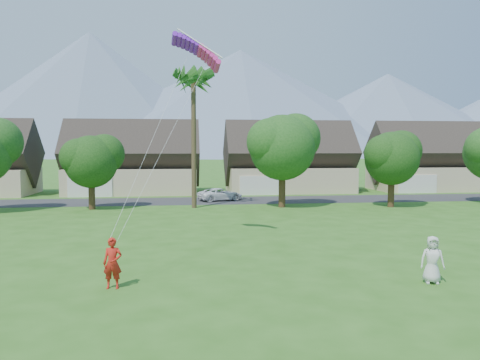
{
  "coord_description": "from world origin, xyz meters",
  "views": [
    {
      "loc": [
        -2.82,
        -13.81,
        5.48
      ],
      "look_at": [
        0.0,
        10.0,
        3.8
      ],
      "focal_mm": 35.0,
      "sensor_mm": 36.0,
      "label": 1
    }
  ],
  "objects": [
    {
      "name": "parked_car",
      "position": [
        0.79,
        34.0,
        0.64
      ],
      "size": [
        5.08,
        3.67,
        1.28
      ],
      "primitive_type": "imported",
      "rotation": [
        0.0,
        0.0,
        1.94
      ],
      "color": "white",
      "rests_on": "ground"
    },
    {
      "name": "houses_row",
      "position": [
        0.49,
        42.99,
        3.44
      ],
      "size": [
        72.75,
        8.19,
        8.86
      ],
      "color": "beige",
      "rests_on": "ground"
    },
    {
      "name": "ground",
      "position": [
        0.0,
        0.0,
        0.0
      ],
      "size": [
        500.0,
        500.0,
        0.0
      ],
      "primitive_type": "plane",
      "color": "#2D6019",
      "rests_on": "ground"
    },
    {
      "name": "fan_palm",
      "position": [
        -2.0,
        28.5,
        11.8
      ],
      "size": [
        3.0,
        3.0,
        13.8
      ],
      "color": "#4C3D26",
      "rests_on": "ground"
    },
    {
      "name": "mountain_ridge",
      "position": [
        10.4,
        260.0,
        29.07
      ],
      "size": [
        540.0,
        240.0,
        70.0
      ],
      "color": "slate",
      "rests_on": "ground"
    },
    {
      "name": "watcher",
      "position": [
        7.07,
        3.71,
        0.96
      ],
      "size": [
        1.06,
        0.84,
        1.91
      ],
      "primitive_type": "imported",
      "rotation": [
        0.0,
        0.0,
        -0.27
      ],
      "color": "silver",
      "rests_on": "ground"
    },
    {
      "name": "kite_flyer",
      "position": [
        -5.63,
        4.49,
        0.99
      ],
      "size": [
        0.76,
        0.53,
        1.99
      ],
      "primitive_type": "imported",
      "rotation": [
        0.0,
        0.0,
        -0.08
      ],
      "color": "red",
      "rests_on": "ground"
    },
    {
      "name": "tree_row",
      "position": [
        -1.14,
        27.92,
        4.89
      ],
      "size": [
        62.27,
        6.67,
        8.45
      ],
      "color": "#47301C",
      "rests_on": "ground"
    },
    {
      "name": "parafoil_kite",
      "position": [
        -2.02,
        12.67,
        10.92
      ],
      "size": [
        3.19,
        1.24,
        0.5
      ],
      "rotation": [
        0.0,
        0.0,
        -0.17
      ],
      "color": "#751BCE",
      "rests_on": "ground"
    },
    {
      "name": "street",
      "position": [
        0.0,
        34.0,
        0.01
      ],
      "size": [
        90.0,
        7.0,
        0.01
      ],
      "primitive_type": "cube",
      "color": "#2D2D30",
      "rests_on": "ground"
    }
  ]
}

